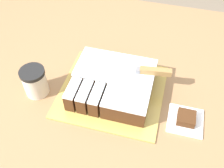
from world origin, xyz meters
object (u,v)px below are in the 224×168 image
cake (113,83)px  coffee_cup (35,82)px  brownie (186,118)px  knife (148,71)px  cake_board (112,91)px

cake → coffee_cup: (-0.27, -0.07, 0.01)m
brownie → knife: bearing=143.8°
cake → coffee_cup: size_ratio=2.60×
cake_board → knife: bearing=24.3°
coffee_cup → brownie: (0.54, 0.01, -0.04)m
knife → coffee_cup: size_ratio=2.55×
cake → cake_board: bearing=-137.9°
knife → cake: bearing=16.7°
coffee_cup → knife: bearing=17.9°
cake_board → knife: size_ratio=1.34×
cake → brownie: bearing=-13.6°
cake_board → cake: size_ratio=1.31×
cake → knife: bearing=23.5°
brownie → cake_board: bearing=167.3°
coffee_cup → brownie: size_ratio=1.85×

